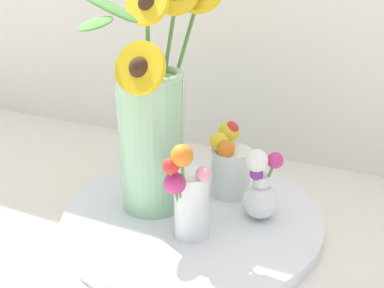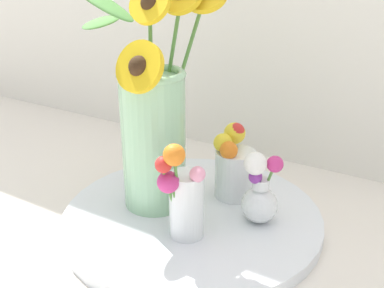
{
  "view_description": "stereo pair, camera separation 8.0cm",
  "coord_description": "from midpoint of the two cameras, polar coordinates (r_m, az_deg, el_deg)",
  "views": [
    {
      "loc": [
        0.29,
        -0.6,
        0.47
      ],
      "look_at": [
        -0.02,
        0.07,
        0.16
      ],
      "focal_mm": 42.0,
      "sensor_mm": 36.0,
      "label": 1
    },
    {
      "loc": [
        0.36,
        -0.56,
        0.47
      ],
      "look_at": [
        -0.02,
        0.07,
        0.16
      ],
      "focal_mm": 42.0,
      "sensor_mm": 36.0,
      "label": 2
    }
  ],
  "objects": [
    {
      "name": "mason_jar_sunflowers",
      "position": [
        0.82,
        -2.15,
        2.58
      ],
      "size": [
        0.22,
        0.27,
        0.43
      ],
      "color": "#99CC9E",
      "rests_on": "serving_tray"
    },
    {
      "name": "ground_plane",
      "position": [
        0.81,
        1.39,
        -12.51
      ],
      "size": [
        6.0,
        6.0,
        0.0
      ],
      "primitive_type": "plane",
      "color": "silver"
    },
    {
      "name": "serving_tray",
      "position": [
        0.87,
        2.67,
        -9.28
      ],
      "size": [
        0.49,
        0.49,
        0.02
      ],
      "color": "silver",
      "rests_on": "ground_plane"
    },
    {
      "name": "vase_small_back",
      "position": [
        0.89,
        7.9,
        -2.64
      ],
      "size": [
        0.08,
        0.09,
        0.14
      ],
      "color": "white",
      "rests_on": "serving_tray"
    },
    {
      "name": "vase_bulb_right",
      "position": [
        0.82,
        11.39,
        -6.32
      ],
      "size": [
        0.07,
        0.07,
        0.14
      ],
      "color": "white",
      "rests_on": "serving_tray"
    },
    {
      "name": "vase_small_center",
      "position": [
        0.75,
        1.92,
        -6.89
      ],
      "size": [
        0.07,
        0.09,
        0.18
      ],
      "color": "white",
      "rests_on": "serving_tray"
    }
  ]
}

